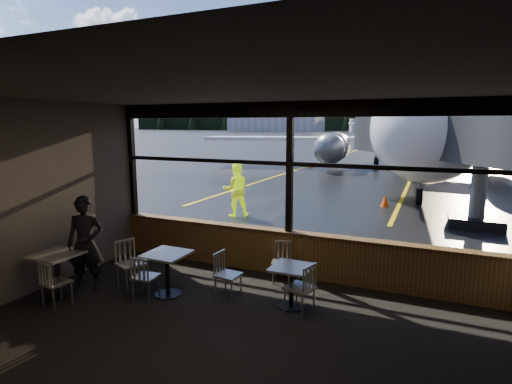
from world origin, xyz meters
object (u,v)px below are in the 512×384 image
Objects in this scene: cafe_table_left at (58,275)px; chair_near_e at (300,288)px; airliner at (416,88)px; chair_left_s at (56,283)px; cafe_table_mid at (167,274)px; chair_near_n at (282,262)px; chair_near_w at (228,276)px; chair_mid_s at (146,277)px; jet_bridge at (473,148)px; chair_mid_w at (131,265)px; cone_wing at (311,164)px; cone_nose at (385,201)px; passenger at (86,244)px; cafe_table_near at (291,287)px; ground_crew at (236,190)px.

cafe_table_left is 0.92× the size of chair_near_e.
airliner is 42.38× the size of chair_left_s.
cafe_table_mid is 2.20m from chair_near_n.
chair_near_w is 1.45m from chair_mid_s.
chair_near_w reaches higher than chair_left_s.
chair_mid_w is (-6.08, -7.36, -1.95)m from jet_bridge.
airliner is 24.82m from chair_left_s.
cafe_table_mid is 0.96× the size of chair_left_s.
cone_wing is at bearing 177.94° from airliner.
cone_wing is (-4.94, 22.16, -0.20)m from chair_near_w.
cafe_table_left is at bearing -112.29° from cone_nose.
chair_mid_w is at bearing 16.14° from chair_near_n.
airliner is 13.85m from cone_nose.
jet_bridge is 8.41m from chair_near_w.
airliner is 43.47× the size of cafe_table_left.
chair_near_w is at bearing -11.14° from passenger.
cone_wing is at bearing 93.69° from chair_mid_s.
chair_left_s is (0.30, -0.28, 0.01)m from cafe_table_left.
cone_wing is (-3.88, 22.50, -0.18)m from cafe_table_mid.
cafe_table_near is 0.28m from chair_near_e.
chair_mid_w is at bearing 69.01° from chair_left_s.
cafe_table_left reaches higher than cafe_table_near.
chair_near_n is at bearing 92.99° from ground_crew.
airliner reaches higher than cafe_table_left.
cafe_table_left is 3.05m from chair_near_w.
chair_mid_s is (-3.17, -23.08, -4.99)m from airliner.
cone_nose is (-2.58, 2.61, -2.19)m from jet_bridge.
airliner is 24.61m from cafe_table_left.
jet_bridge is 17.83m from cone_wing.
cone_nose is at bearing 77.83° from chair_left_s.
chair_left_s is at bearing 126.15° from chair_near_e.
airliner is 19.61× the size of ground_crew.
jet_bridge reaches higher than chair_near_n.
chair_mid_w is at bearing -109.38° from cone_nose.
ground_crew is 5.83m from cone_nose.
cafe_table_mid is at bearing 26.18° from cafe_table_left.
chair_mid_s is at bearing 86.46° from chair_mid_w.
airliner is at bearing 179.39° from chair_near_w.
jet_bridge is 7.88m from chair_near_e.
chair_near_e is 4.09m from chair_left_s.
chair_mid_s is (-0.24, -0.30, 0.01)m from cafe_table_mid.
cafe_table_near is at bearing -96.34° from airliner.
jet_bridge reaches higher than cafe_table_near.
cone_nose is (2.93, 10.24, -0.19)m from chair_mid_s.
chair_mid_s reaches higher than cone_nose.
cafe_table_left is at bearing -62.77° from chair_near_w.
chair_near_w reaches higher than chair_mid_s.
chair_near_w is at bearing 17.71° from cafe_table_mid.
jet_bridge is 10.99m from chair_left_s.
chair_left_s is (-6.71, -8.47, -2.00)m from jet_bridge.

